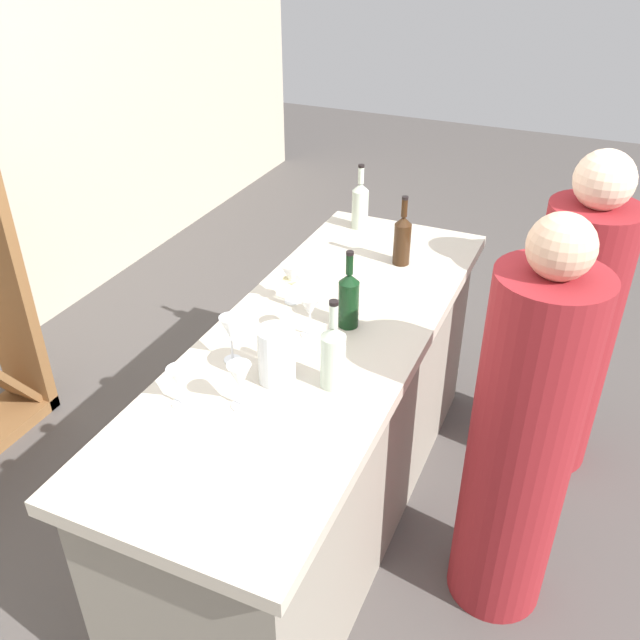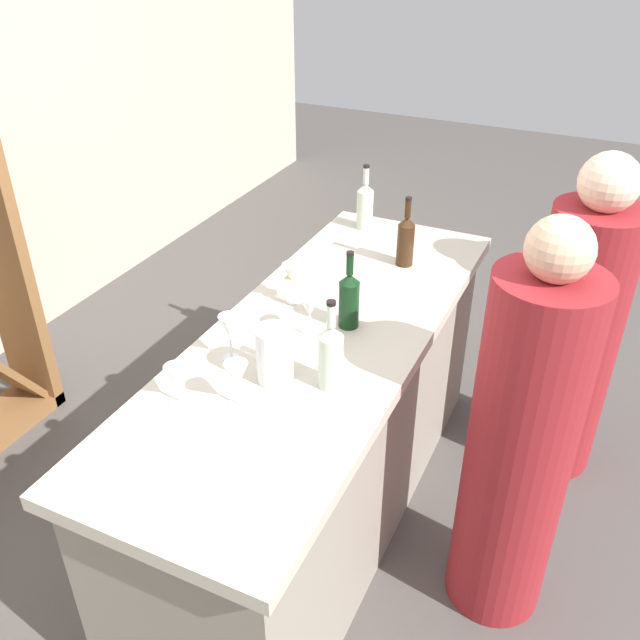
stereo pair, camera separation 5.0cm
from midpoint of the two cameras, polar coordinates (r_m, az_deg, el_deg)
ground_plane at (r=3.02m, az=0.49°, el=-15.63°), size 12.00×12.00×0.00m
bar_counter at (r=2.70m, az=0.54°, el=-9.05°), size 2.08×0.73×0.91m
wine_bottle_leftmost_clear_pale at (r=2.11m, az=1.58°, el=-2.91°), size 0.08×0.08×0.31m
wine_bottle_second_left_dark_green at (r=2.41m, az=3.03°, el=1.78°), size 0.07×0.07×0.29m
wine_bottle_center_amber_brown at (r=2.86m, az=7.65°, el=6.66°), size 0.07×0.07×0.30m
wine_bottle_second_right_clear_pale at (r=3.18m, az=4.23°, el=9.56°), size 0.08×0.08×0.30m
wine_glass_near_left at (r=2.35m, az=-0.26°, el=1.04°), size 0.08×0.08×0.15m
wine_glass_near_center at (r=2.05m, az=-6.27°, el=-4.73°), size 0.07×0.07×0.15m
wine_glass_near_right at (r=2.56m, az=-1.72°, el=3.63°), size 0.08×0.08×0.16m
wine_glass_far_left at (r=2.24m, az=-6.93°, el=-0.73°), size 0.07×0.07×0.17m
wine_glass_far_center at (r=2.09m, az=-11.22°, el=-4.68°), size 0.07×0.07×0.13m
water_pitcher at (r=2.15m, az=-3.16°, el=-2.90°), size 0.12×0.12×0.19m
person_left_guest at (r=2.35m, az=16.84°, el=-10.29°), size 0.41×0.41×1.51m
person_center_guest at (r=3.06m, az=20.84°, el=-1.15°), size 0.46×0.46×1.44m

